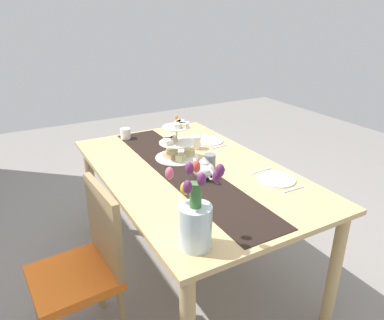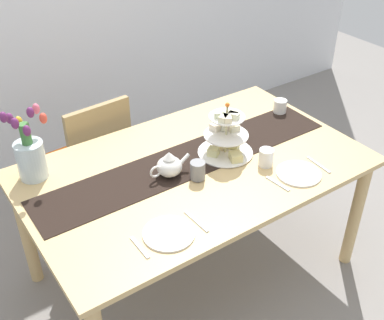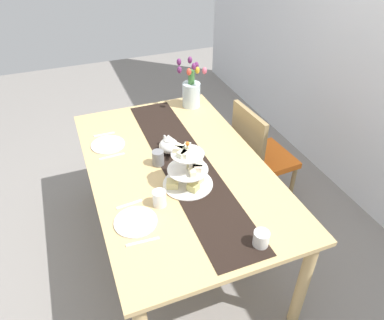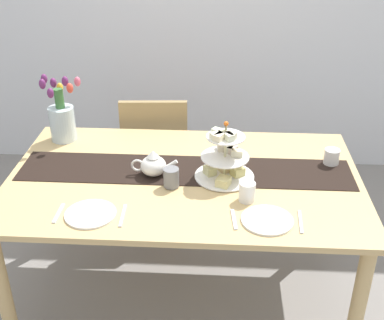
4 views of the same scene
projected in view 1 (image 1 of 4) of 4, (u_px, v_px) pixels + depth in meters
The scene contains 16 objects.
ground_plane at pixel (191, 265), 2.62m from camera, with size 8.00×8.00×0.00m, color gray.
dining_table at pixel (191, 182), 2.36m from camera, with size 1.78×1.09×0.77m.
chair_left at pixel (86, 262), 1.88m from camera, with size 0.45×0.45×0.91m.
table_runner at pixel (184, 170), 2.30m from camera, with size 1.71×0.31×0.00m, color black.
tiered_cake_stand at pixel (177, 145), 2.45m from camera, with size 0.30×0.30×0.30m.
teapot at pixel (204, 169), 2.17m from camera, with size 0.24×0.13×0.14m.
tulip_vase at pixel (195, 219), 1.52m from camera, with size 0.20×0.20×0.39m.
cream_jug at pixel (125, 134), 2.84m from camera, with size 0.08×0.08×0.09m, color white.
dinner_plate_left at pixel (276, 179), 2.17m from camera, with size 0.23×0.23×0.01m, color white.
fork_left at pixel (293, 189), 2.05m from camera, with size 0.02×0.15×0.01m, color silver.
knife_left at pixel (261, 171), 2.29m from camera, with size 0.01×0.17×0.01m, color silver.
dinner_plate_right at pixel (208, 141), 2.80m from camera, with size 0.23×0.23×0.01m, color white.
fork_right at pixel (218, 147), 2.68m from camera, with size 0.02×0.15×0.01m, color silver.
knife_right at pixel (199, 136), 2.92m from camera, with size 0.01×0.17×0.01m, color silver.
mug_grey at pixel (210, 161), 2.31m from camera, with size 0.08×0.08×0.10m, color slate.
mug_white_text at pixel (196, 142), 2.64m from camera, with size 0.08×0.08×0.10m, color white.
Camera 1 is at (-1.85, 1.03, 1.73)m, focal length 33.69 mm.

